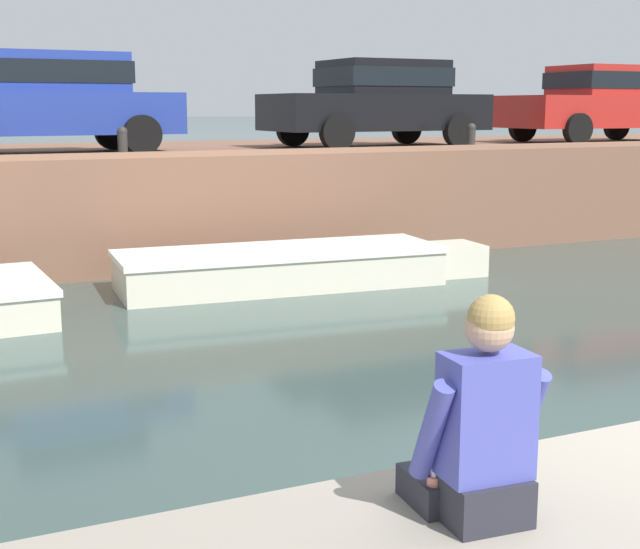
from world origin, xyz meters
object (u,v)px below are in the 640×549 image
person_seated_left (480,433)px  car_right_inner_red (603,100)px  bottle_drink (434,495)px  mooring_bollard_mid (123,141)px  mooring_bollard_east (471,135)px  boat_moored_central_cream (295,267)px  car_centre_black (378,100)px  car_left_inner_blue (52,99)px

person_seated_left → car_right_inner_red: bearing=46.4°
bottle_drink → mooring_bollard_mid: bearing=84.6°
car_right_inner_red → person_seated_left: bearing=-133.6°
mooring_bollard_east → person_seated_left: mooring_bollard_east is taller
boat_moored_central_cream → person_seated_left: bearing=-108.2°
car_right_inner_red → mooring_bollard_mid: car_right_inner_red is taller
person_seated_left → car_centre_black: bearing=63.5°
car_centre_black → person_seated_left: size_ratio=4.18×
boat_moored_central_cream → bottle_drink: 8.70m
mooring_bollard_east → bottle_drink: (-6.92, -9.94, -1.11)m
car_left_inner_blue → car_right_inner_red: same height
mooring_bollard_mid → mooring_bollard_east: (5.98, 0.00, 0.00)m
mooring_bollard_mid → bottle_drink: (-0.94, -9.94, -1.11)m
boat_moored_central_cream → bottle_drink: bearing=-109.3°
mooring_bollard_mid → car_left_inner_blue: bearing=114.4°
mooring_bollard_mid → car_right_inner_red: bearing=8.8°
car_left_inner_blue → bottle_drink: (-0.22, -11.53, -1.72)m
car_centre_black → bottle_drink: (-5.95, -11.53, -1.72)m
car_left_inner_blue → car_centre_black: 5.73m
car_centre_black → mooring_bollard_mid: bearing=-162.5°
mooring_bollard_mid → car_centre_black: bearing=17.5°
car_right_inner_red → mooring_bollard_mid: size_ratio=9.27×
car_right_inner_red → mooring_bollard_mid: 10.40m
boat_moored_central_cream → mooring_bollard_mid: size_ratio=12.06×
boat_moored_central_cream → mooring_bollard_mid: (-1.94, 1.75, 1.70)m
boat_moored_central_cream → bottle_drink: size_ratio=26.32×
mooring_bollard_east → car_centre_black: bearing=121.4°
car_left_inner_blue → person_seated_left: 11.70m
car_left_inner_blue → mooring_bollard_mid: bearing=-65.6°
car_right_inner_red → boat_moored_central_cream: bearing=-158.2°
car_left_inner_blue → person_seated_left: size_ratio=4.13×
car_right_inner_red → mooring_bollard_east: bearing=-159.7°
car_centre_black → mooring_bollard_east: bearing=-58.6°
boat_moored_central_cream → car_right_inner_red: car_right_inner_red is taller
car_right_inner_red → person_seated_left: size_ratio=4.27×
mooring_bollard_east → bottle_drink: bearing=-124.8°
car_left_inner_blue → mooring_bollard_east: bearing=-13.3°
car_left_inner_blue → person_seated_left: car_left_inner_blue is taller
person_seated_left → bottle_drink: bearing=154.2°
car_left_inner_blue → mooring_bollard_east: car_left_inner_blue is taller
person_seated_left → bottle_drink: size_ratio=4.73×
car_right_inner_red → person_seated_left: (-11.04, -11.60, -1.44)m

